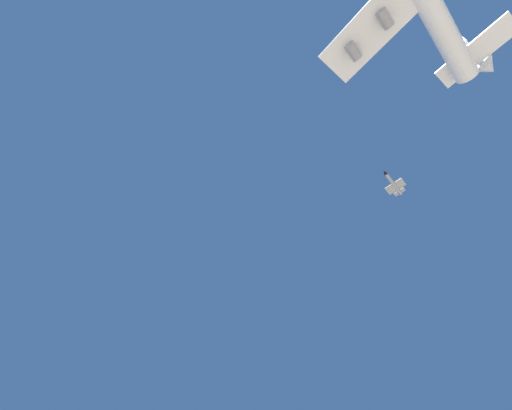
{
  "coord_description": "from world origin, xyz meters",
  "views": [
    {
      "loc": [
        17.57,
        95.09,
        3.4
      ],
      "look_at": [
        -6.9,
        64.54,
        63.47
      ],
      "focal_mm": 24.16,
      "sensor_mm": 36.0,
      "label": 1
    }
  ],
  "objects": [
    {
      "name": "chase_jet_lead",
      "position": [
        -74.42,
        74.97,
        132.46
      ],
      "size": [
        15.32,
        8.64,
        4.0
      ],
      "rotation": [
        0.0,
        0.0,
        0.17
      ],
      "color": "#999EA3"
    }
  ]
}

